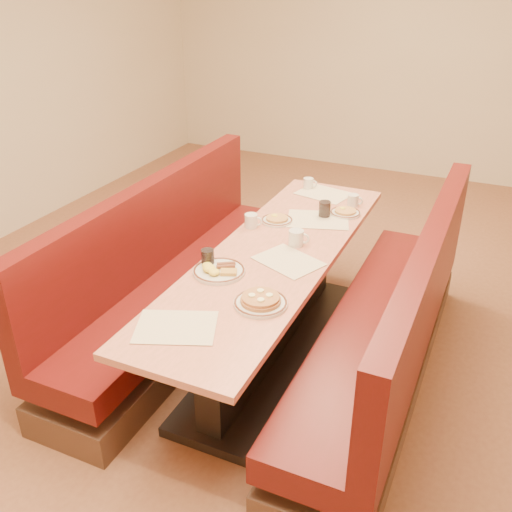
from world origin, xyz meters
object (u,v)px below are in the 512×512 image
at_px(booth_right, 389,335).
at_px(coffee_mug_d, 309,183).
at_px(soda_tumbler_near, 208,258).
at_px(booth_left, 174,283).
at_px(coffee_mug_b, 252,221).
at_px(soda_tumbler_mid, 325,209).
at_px(eggs_plate, 218,270).
at_px(pancake_plate, 261,301).
at_px(coffee_mug_a, 297,238).
at_px(coffee_mug_c, 353,200).
at_px(diner_table, 273,305).

height_order(booth_right, coffee_mug_d, booth_right).
bearing_deg(soda_tumbler_near, booth_left, 145.31).
distance_m(coffee_mug_b, soda_tumbler_mid, 0.52).
bearing_deg(soda_tumbler_mid, booth_right, -45.25).
bearing_deg(eggs_plate, pancake_plate, -30.32).
bearing_deg(pancake_plate, coffee_mug_b, 117.58).
xyz_separation_m(booth_left, coffee_mug_a, (0.82, 0.14, 0.44)).
height_order(coffee_mug_d, soda_tumbler_mid, soda_tumbler_mid).
distance_m(pancake_plate, soda_tumbler_near, 0.52).
height_order(booth_right, coffee_mug_c, booth_right).
relative_size(pancake_plate, soda_tumbler_mid, 2.51).
relative_size(coffee_mug_c, coffee_mug_d, 1.02).
relative_size(booth_left, coffee_mug_b, 20.98).
distance_m(booth_right, coffee_mug_d, 1.49).
relative_size(booth_right, coffee_mug_b, 20.98).
bearing_deg(soda_tumbler_near, diner_table, 48.19).
xyz_separation_m(eggs_plate, soda_tumbler_mid, (0.29, 1.00, 0.04)).
height_order(booth_left, soda_tumbler_mid, booth_left).
xyz_separation_m(coffee_mug_b, coffee_mug_d, (0.10, 0.83, -0.00)).
bearing_deg(soda_tumbler_mid, eggs_plate, -105.98).
height_order(eggs_plate, coffee_mug_c, coffee_mug_c).
xyz_separation_m(diner_table, coffee_mug_d, (-0.18, 1.10, 0.42)).
bearing_deg(soda_tumbler_mid, pancake_plate, -87.03).
bearing_deg(coffee_mug_b, booth_left, -157.88).
bearing_deg(booth_right, coffee_mug_a, 167.41).
relative_size(booth_left, coffee_mug_c, 22.63).
height_order(booth_left, coffee_mug_a, booth_left).
relative_size(pancake_plate, coffee_mug_d, 2.55).
xyz_separation_m(booth_right, soda_tumbler_mid, (-0.63, 0.64, 0.44)).
distance_m(booth_left, booth_right, 1.46).
height_order(coffee_mug_b, coffee_mug_d, coffee_mug_b).
bearing_deg(coffee_mug_b, booth_right, -23.99).
relative_size(booth_left, soda_tumbler_mid, 22.81).
xyz_separation_m(coffee_mug_a, soda_tumbler_mid, (0.02, 0.49, 0.00)).
xyz_separation_m(booth_right, coffee_mug_b, (-1.01, 0.27, 0.44)).
height_order(soda_tumbler_near, soda_tumbler_mid, soda_tumbler_mid).
distance_m(booth_right, eggs_plate, 1.07).
height_order(booth_left, pancake_plate, booth_left).
relative_size(diner_table, coffee_mug_d, 23.15).
relative_size(coffee_mug_d, soda_tumbler_mid, 0.99).
relative_size(pancake_plate, coffee_mug_b, 2.31).
bearing_deg(booth_left, coffee_mug_c, 43.32).
distance_m(eggs_plate, soda_tumbler_mid, 1.04).
bearing_deg(coffee_mug_a, diner_table, -130.50).
relative_size(pancake_plate, coffee_mug_c, 2.49).
height_order(booth_left, soda_tumbler_near, booth_left).
distance_m(booth_right, soda_tumbler_mid, 1.00).
height_order(coffee_mug_c, soda_tumbler_near, soda_tumbler_near).
height_order(diner_table, soda_tumbler_near, soda_tumbler_near).
bearing_deg(coffee_mug_c, eggs_plate, -111.54).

